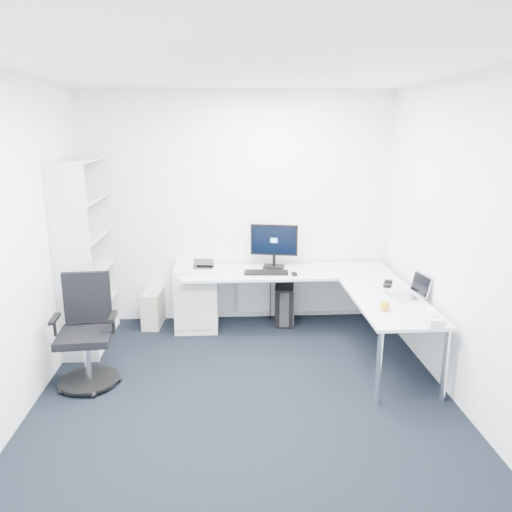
{
  "coord_description": "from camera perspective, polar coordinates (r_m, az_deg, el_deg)",
  "views": [
    {
      "loc": [
        -0.14,
        -3.71,
        2.3
      ],
      "look_at": [
        0.15,
        1.05,
        1.05
      ],
      "focal_mm": 35.0,
      "sensor_mm": 36.0,
      "label": 1
    }
  ],
  "objects": [
    {
      "name": "ground",
      "position": [
        4.37,
        -1.19,
        -17.09
      ],
      "size": [
        4.2,
        4.2,
        0.0
      ],
      "primitive_type": "plane",
      "color": "black"
    },
    {
      "name": "ceiling",
      "position": [
        3.74,
        -1.43,
        20.85
      ],
      "size": [
        4.2,
        4.2,
        0.0
      ],
      "primitive_type": "plane",
      "color": "white"
    },
    {
      "name": "wall_back",
      "position": [
        5.89,
        -2.08,
        5.39
      ],
      "size": [
        3.6,
        0.02,
        2.7
      ],
      "primitive_type": "cube",
      "color": "white",
      "rests_on": "ground"
    },
    {
      "name": "wall_front",
      "position": [
        1.87,
        1.23,
        -15.69
      ],
      "size": [
        3.6,
        0.02,
        2.7
      ],
      "primitive_type": "cube",
      "color": "white",
      "rests_on": "ground"
    },
    {
      "name": "wall_left",
      "position": [
        4.18,
        -26.81,
        -0.06
      ],
      "size": [
        0.02,
        4.2,
        2.7
      ],
      "primitive_type": "cube",
      "color": "white",
      "rests_on": "ground"
    },
    {
      "name": "wall_right",
      "position": [
        4.29,
        23.48,
        0.67
      ],
      "size": [
        0.02,
        4.2,
        2.7
      ],
      "primitive_type": "cube",
      "color": "white",
      "rests_on": "ground"
    },
    {
      "name": "l_desk",
      "position": [
        5.51,
        3.96,
        -6.1
      ],
      "size": [
        2.37,
        1.33,
        0.69
      ],
      "primitive_type": null,
      "color": "silver",
      "rests_on": "ground"
    },
    {
      "name": "drawer_pedestal",
      "position": [
        5.89,
        -6.78,
        -4.54
      ],
      "size": [
        0.48,
        0.6,
        0.74
      ],
      "primitive_type": "cube",
      "color": "silver",
      "rests_on": "ground"
    },
    {
      "name": "bookshelf",
      "position": [
        5.53,
        -18.96,
        0.2
      ],
      "size": [
        0.39,
        0.99,
        1.99
      ],
      "primitive_type": null,
      "color": "silver",
      "rests_on": "ground"
    },
    {
      "name": "task_chair",
      "position": [
        4.75,
        -18.98,
        -8.34
      ],
      "size": [
        0.6,
        0.6,
        1.01
      ],
      "primitive_type": null,
      "rotation": [
        0.0,
        0.0,
        0.07
      ],
      "color": "black",
      "rests_on": "ground"
    },
    {
      "name": "black_pc_tower",
      "position": [
        6.03,
        3.28,
        -5.38
      ],
      "size": [
        0.28,
        0.5,
        0.47
      ],
      "primitive_type": "cube",
      "rotation": [
        0.0,
        0.0,
        -0.15
      ],
      "color": "black",
      "rests_on": "ground"
    },
    {
      "name": "beige_pc_tower",
      "position": [
        6.05,
        -11.64,
        -5.83
      ],
      "size": [
        0.24,
        0.46,
        0.42
      ],
      "primitive_type": "cube",
      "rotation": [
        0.0,
        0.0,
        -0.09
      ],
      "color": "#B9B39D",
      "rests_on": "ground"
    },
    {
      "name": "power_strip",
      "position": [
        6.36,
        6.86,
        -6.42
      ],
      "size": [
        0.37,
        0.07,
        0.04
      ],
      "primitive_type": "cube",
      "rotation": [
        0.0,
        0.0,
        -0.01
      ],
      "color": "silver",
      "rests_on": "ground"
    },
    {
      "name": "monitor",
      "position": [
        5.77,
        2.07,
        1.19
      ],
      "size": [
        0.57,
        0.28,
        0.52
      ],
      "primitive_type": null,
      "rotation": [
        0.0,
        0.0,
        -0.2
      ],
      "color": "black",
      "rests_on": "l_desk"
    },
    {
      "name": "black_keyboard",
      "position": [
        5.59,
        1.17,
        -1.9
      ],
      "size": [
        0.5,
        0.21,
        0.02
      ],
      "primitive_type": "cube",
      "rotation": [
        0.0,
        0.0,
        -0.07
      ],
      "color": "black",
      "rests_on": "l_desk"
    },
    {
      "name": "mouse",
      "position": [
        5.54,
        4.38,
        -2.06
      ],
      "size": [
        0.06,
        0.09,
        0.03
      ],
      "primitive_type": "cube",
      "rotation": [
        0.0,
        0.0,
        0.07
      ],
      "color": "black",
      "rests_on": "l_desk"
    },
    {
      "name": "desk_phone",
      "position": [
        5.71,
        -5.92,
        -0.96
      ],
      "size": [
        0.24,
        0.24,
        0.15
      ],
      "primitive_type": null,
      "rotation": [
        0.0,
        0.0,
        -0.11
      ],
      "color": "#272729",
      "rests_on": "l_desk"
    },
    {
      "name": "laptop",
      "position": [
        5.01,
        16.41,
        -3.27
      ],
      "size": [
        0.36,
        0.36,
        0.23
      ],
      "primitive_type": null,
      "rotation": [
        0.0,
        0.0,
        0.14
      ],
      "color": "#B8BBBF",
      "rests_on": "l_desk"
    },
    {
      "name": "white_keyboard",
      "position": [
        5.02,
        14.03,
        -4.35
      ],
      "size": [
        0.15,
        0.39,
        0.01
      ],
      "primitive_type": "cube",
      "rotation": [
        0.0,
        0.0,
        -0.11
      ],
      "color": "silver",
      "rests_on": "l_desk"
    },
    {
      "name": "headphones",
      "position": [
        5.36,
        14.84,
        -2.96
      ],
      "size": [
        0.2,
        0.23,
        0.05
      ],
      "primitive_type": null,
      "rotation": [
        0.0,
        0.0,
        -0.41
      ],
      "color": "black",
      "rests_on": "l_desk"
    },
    {
      "name": "orange_fruit",
      "position": [
        4.63,
        14.53,
        -5.55
      ],
      "size": [
        0.09,
        0.09,
        0.09
      ],
      "primitive_type": "sphere",
      "color": "orange",
      "rests_on": "l_desk"
    },
    {
      "name": "tissue_box",
      "position": [
        4.43,
        19.49,
        -6.92
      ],
      "size": [
        0.13,
        0.23,
        0.08
      ],
      "primitive_type": "cube",
      "rotation": [
        0.0,
        0.0,
        -0.02
      ],
      "color": "silver",
      "rests_on": "l_desk"
    }
  ]
}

